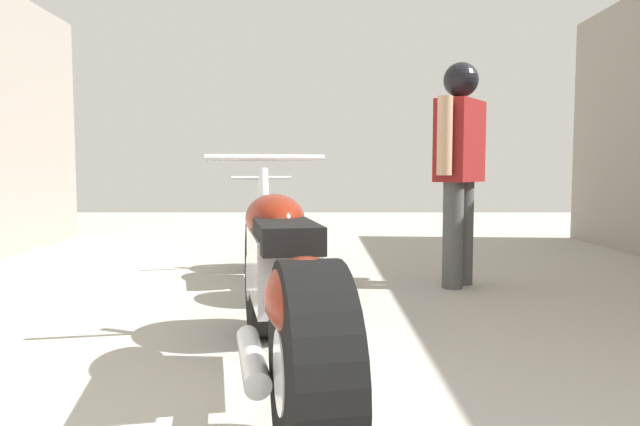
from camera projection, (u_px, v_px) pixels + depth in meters
The scene contains 4 objects.
ground_plane at pixel (330, 309), 3.70m from camera, with size 17.34×17.34×0.00m, color #A8A399.
motorcycle_maroon_cruiser at pixel (284, 289), 2.31m from camera, with size 0.73×2.12×0.99m.
motorcycle_black_naked at pixel (275, 240), 4.54m from camera, with size 0.75×1.83×0.86m.
mechanic_in_blue at pixel (462, 153), 4.37m from camera, with size 0.49×0.61×1.74m.
Camera 1 is at (-0.05, -0.03, 0.90)m, focal length 31.70 mm.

